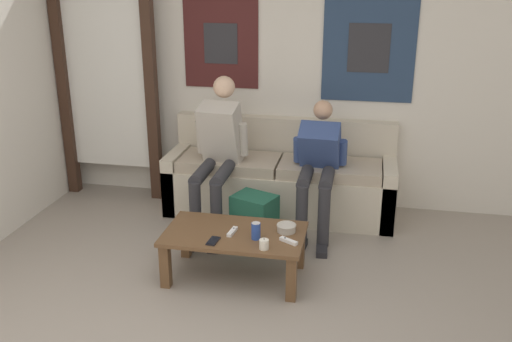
{
  "coord_description": "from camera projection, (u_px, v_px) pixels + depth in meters",
  "views": [
    {
      "loc": [
        0.96,
        -2.4,
        2.2
      ],
      "look_at": [
        0.14,
        1.71,
        0.69
      ],
      "focal_mm": 40.0,
      "sensor_mm": 36.0,
      "label": 1
    }
  ],
  "objects": [
    {
      "name": "couch",
      "position": [
        280.0,
        181.0,
        5.32
      ],
      "size": [
        2.09,
        0.67,
        0.85
      ],
      "color": "beige",
      "rests_on": "ground_plane"
    },
    {
      "name": "wall_back",
      "position": [
        265.0,
        70.0,
        5.34
      ],
      "size": [
        10.0,
        0.07,
        2.55
      ],
      "color": "silver",
      "rests_on": "ground_plane"
    },
    {
      "name": "door_frame",
      "position": [
        106.0,
        77.0,
        5.44
      ],
      "size": [
        1.0,
        0.1,
        2.15
      ],
      "color": "#382319",
      "rests_on": "ground_plane"
    },
    {
      "name": "person_seated_teen",
      "position": [
        318.0,
        163.0,
        4.84
      ],
      "size": [
        0.47,
        0.92,
        1.09
      ],
      "color": "#2D2D33",
      "rests_on": "ground_plane"
    },
    {
      "name": "backpack",
      "position": [
        254.0,
        220.0,
        4.75
      ],
      "size": [
        0.41,
        0.37,
        0.41
      ],
      "color": "#1E5642",
      "rests_on": "ground_plane"
    },
    {
      "name": "ceramic_bowl",
      "position": [
        286.0,
        227.0,
        4.16
      ],
      "size": [
        0.14,
        0.14,
        0.06
      ],
      "color": "#B7B2A8",
      "rests_on": "coffee_table"
    },
    {
      "name": "game_controller_near_right",
      "position": [
        232.0,
        232.0,
        4.14
      ],
      "size": [
        0.05,
        0.15,
        0.03
      ],
      "color": "white",
      "rests_on": "coffee_table"
    },
    {
      "name": "coffee_table",
      "position": [
        235.0,
        240.0,
        4.18
      ],
      "size": [
        1.02,
        0.58,
        0.37
      ],
      "color": "brown",
      "rests_on": "ground_plane"
    },
    {
      "name": "drink_can_blue",
      "position": [
        256.0,
        231.0,
        4.04
      ],
      "size": [
        0.07,
        0.07,
        0.12
      ],
      "color": "#28479E",
      "rests_on": "coffee_table"
    },
    {
      "name": "person_seated_adult",
      "position": [
        218.0,
        148.0,
        4.96
      ],
      "size": [
        0.47,
        0.97,
        1.29
      ],
      "color": "#2D2D33",
      "rests_on": "ground_plane"
    },
    {
      "name": "game_controller_near_left",
      "position": [
        289.0,
        241.0,
        4.0
      ],
      "size": [
        0.14,
        0.1,
        0.03
      ],
      "color": "white",
      "rests_on": "coffee_table"
    },
    {
      "name": "cell_phone",
      "position": [
        213.0,
        241.0,
        4.01
      ],
      "size": [
        0.08,
        0.14,
        0.01
      ],
      "color": "black",
      "rests_on": "coffee_table"
    },
    {
      "name": "pillar_candle",
      "position": [
        264.0,
        244.0,
        3.9
      ],
      "size": [
        0.07,
        0.07,
        0.08
      ],
      "color": "silver",
      "rests_on": "coffee_table"
    }
  ]
}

